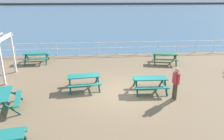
{
  "coord_description": "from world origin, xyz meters",
  "views": [
    {
      "loc": [
        -1.24,
        -10.9,
        5.14
      ],
      "look_at": [
        -0.2,
        1.31,
        0.8
      ],
      "focal_mm": 35.01,
      "sensor_mm": 36.0,
      "label": 1
    }
  ],
  "objects_px": {
    "picnic_table_seaward": "(84,79)",
    "visitor": "(176,82)",
    "picnic_table_far_left": "(3,97)",
    "picnic_table_near_right": "(150,81)",
    "picnic_table_far_right": "(36,55)",
    "picnic_table_corner": "(165,56)"
  },
  "relations": [
    {
      "from": "picnic_table_far_right",
      "to": "picnic_table_far_left",
      "type": "bearing_deg",
      "value": -91.43
    },
    {
      "from": "picnic_table_near_right",
      "to": "picnic_table_far_right",
      "type": "distance_m",
      "value": 9.51
    },
    {
      "from": "picnic_table_corner",
      "to": "visitor",
      "type": "height_order",
      "value": "visitor"
    },
    {
      "from": "picnic_table_far_right",
      "to": "picnic_table_corner",
      "type": "height_order",
      "value": "same"
    },
    {
      "from": "picnic_table_corner",
      "to": "picnic_table_far_left",
      "type": "bearing_deg",
      "value": -134.88
    },
    {
      "from": "picnic_table_near_right",
      "to": "picnic_table_seaward",
      "type": "bearing_deg",
      "value": 171.88
    },
    {
      "from": "picnic_table_near_right",
      "to": "picnic_table_far_right",
      "type": "relative_size",
      "value": 0.99
    },
    {
      "from": "picnic_table_near_right",
      "to": "picnic_table_seaward",
      "type": "relative_size",
      "value": 0.94
    },
    {
      "from": "picnic_table_near_right",
      "to": "visitor",
      "type": "distance_m",
      "value": 1.53
    },
    {
      "from": "picnic_table_far_left",
      "to": "picnic_table_far_right",
      "type": "height_order",
      "value": "same"
    },
    {
      "from": "picnic_table_far_right",
      "to": "visitor",
      "type": "bearing_deg",
      "value": -42.43
    },
    {
      "from": "picnic_table_far_left",
      "to": "picnic_table_seaward",
      "type": "distance_m",
      "value": 4.17
    },
    {
      "from": "picnic_table_near_right",
      "to": "visitor",
      "type": "xyz_separation_m",
      "value": [
        1.01,
        -1.08,
        0.36
      ]
    },
    {
      "from": "picnic_table_near_right",
      "to": "picnic_table_seaward",
      "type": "height_order",
      "value": "same"
    },
    {
      "from": "picnic_table_near_right",
      "to": "picnic_table_corner",
      "type": "bearing_deg",
      "value": 65.8
    },
    {
      "from": "visitor",
      "to": "picnic_table_far_left",
      "type": "bearing_deg",
      "value": -5.98
    },
    {
      "from": "picnic_table_seaward",
      "to": "visitor",
      "type": "relative_size",
      "value": 1.18
    },
    {
      "from": "picnic_table_far_left",
      "to": "picnic_table_far_right",
      "type": "distance_m",
      "value": 7.28
    },
    {
      "from": "picnic_table_corner",
      "to": "visitor",
      "type": "relative_size",
      "value": 1.25
    },
    {
      "from": "picnic_table_seaward",
      "to": "visitor",
      "type": "distance_m",
      "value": 4.97
    },
    {
      "from": "picnic_table_seaward",
      "to": "visitor",
      "type": "bearing_deg",
      "value": -27.14
    },
    {
      "from": "picnic_table_far_right",
      "to": "picnic_table_near_right",
      "type": "bearing_deg",
      "value": -41.25
    }
  ]
}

